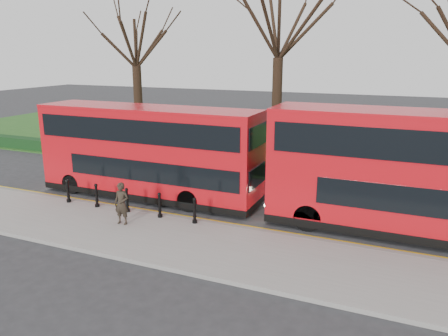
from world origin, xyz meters
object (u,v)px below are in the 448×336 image
at_px(bus_lead, 148,153).
at_px(bus_rear, 430,176).
at_px(pedestrian, 122,204).
at_px(bollard_row, 127,201).

bearing_deg(bus_lead, bus_rear, 0.14).
height_order(bus_rear, pedestrian, bus_rear).
bearing_deg(bus_lead, pedestrian, -73.56).
xyz_separation_m(bollard_row, bus_rear, (11.50, 2.52, 1.69)).
bearing_deg(bus_rear, pedestrian, -161.14).
distance_m(bollard_row, bus_lead, 2.95).
relative_size(bollard_row, bus_rear, 0.56).
distance_m(bus_lead, bus_rear, 11.97).
distance_m(bollard_row, pedestrian, 1.39).
height_order(bollard_row, bus_lead, bus_lead).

